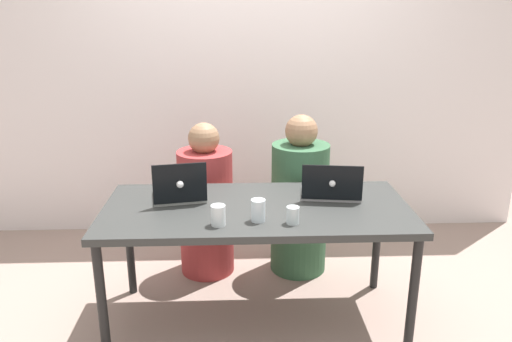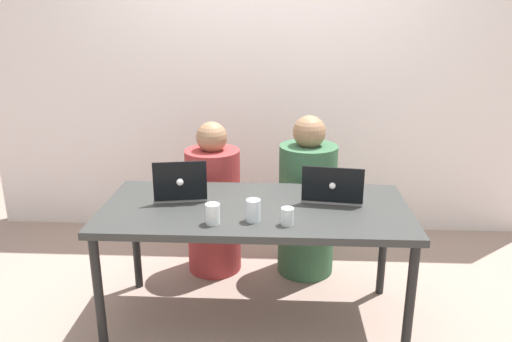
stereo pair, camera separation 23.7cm
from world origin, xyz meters
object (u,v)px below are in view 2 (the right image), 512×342
Objects in this scene: person_on_left at (214,206)px; laptop_back_left at (181,189)px; laptop_back_right at (332,192)px; water_glass_center at (253,212)px; water_glass_right at (287,217)px; water_glass_left at (213,215)px; person_on_right at (307,205)px.

person_on_left reaches higher than laptop_back_left.
laptop_back_right reaches higher than water_glass_center.
water_glass_left is (-0.38, -0.01, 0.01)m from water_glass_right.
person_on_left reaches higher than laptop_back_right.
person_on_right reaches higher than person_on_left.
laptop_back_right is 0.87m from laptop_back_left.
water_glass_center is 0.21m from water_glass_left.
laptop_back_left is (-0.76, -0.52, 0.29)m from person_on_right.
water_glass_center is at bearing 43.40° from laptop_back_right.
laptop_back_right is 3.14× the size of water_glass_center.
water_glass_right is at bearing 0.93° from water_glass_left.
water_glass_right is at bearing 61.32° from laptop_back_right.
person_on_right is at bearing 80.34° from water_glass_right.
laptop_back_left is 0.53m from water_glass_center.
person_on_right is 9.59× the size of water_glass_center.
person_on_left is at bearing -26.62° from laptop_back_right.
laptop_back_left is at bearing 26.84° from person_on_right.
water_glass_right is 0.85× the size of water_glass_left.
water_glass_center is (-0.18, 0.04, 0.01)m from water_glass_right.
laptop_back_left is at bearing 73.02° from person_on_left.
laptop_back_right is at bearing 94.60° from person_on_right.
person_on_left is 3.18× the size of laptop_back_left.
person_on_left is 0.64m from person_on_right.
person_on_right is (0.64, 0.00, 0.02)m from person_on_left.
water_glass_left is (-0.53, -0.87, 0.28)m from person_on_right.
water_glass_right is at bearing 72.67° from person_on_right.
person_on_left is 10.03× the size of water_glass_left.
person_on_right is 1.06m from water_glass_left.
person_on_right is 10.49× the size of water_glass_left.
person_on_right is at bearing -70.08° from laptop_back_right.
laptop_back_left is at bearing 150.24° from water_glass_right.
water_glass_right is (-0.26, -0.35, -0.01)m from laptop_back_right.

